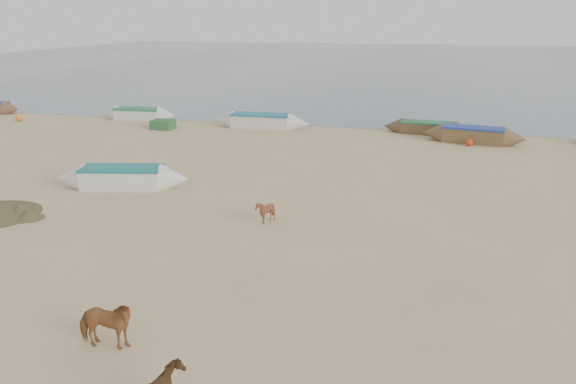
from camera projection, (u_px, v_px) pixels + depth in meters
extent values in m
plane|color=tan|center=(257.00, 261.00, 17.32)|extent=(140.00, 140.00, 0.00)
plane|color=slate|center=(400.00, 61.00, 93.25)|extent=(160.00, 160.00, 0.00)
imported|color=#9A5F32|center=(105.00, 325.00, 12.56)|extent=(1.47, 0.76, 1.20)
imported|color=brown|center=(265.00, 211.00, 20.37)|extent=(0.99, 0.94, 0.87)
cube|color=#2B5F32|center=(163.00, 124.00, 37.40)|extent=(1.40, 1.20, 0.60)
sphere|color=red|center=(469.00, 142.00, 32.49)|extent=(0.44, 0.44, 0.44)
cube|color=slate|center=(248.00, 119.00, 39.36)|extent=(1.20, 1.10, 0.56)
sphere|color=orange|center=(19.00, 118.00, 40.15)|extent=(0.48, 0.48, 0.48)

